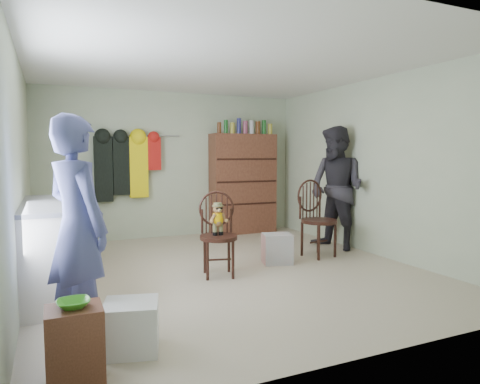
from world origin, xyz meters
name	(u,v)px	position (x,y,z in m)	size (l,w,h in m)	color
ground_plane	(228,270)	(0.00, 0.00, 0.00)	(5.00, 5.00, 0.00)	beige
room_walls	(212,143)	(0.00, 0.53, 1.58)	(5.00, 5.00, 5.00)	beige
counter	(55,247)	(-1.95, 0.00, 0.47)	(0.64, 1.86, 0.94)	silver
stool	(75,345)	(-1.87, -2.02, 0.24)	(0.34, 0.29, 0.48)	brown
bowl	(73,304)	(-1.87, -2.02, 0.51)	(0.20, 0.20, 0.05)	green
plastic_tub	(131,327)	(-1.48, -1.72, 0.18)	(0.38, 0.36, 0.36)	white
chair_front	(218,228)	(-0.18, -0.13, 0.57)	(0.53, 0.53, 0.99)	#331912
chair_far	(316,215)	(1.43, 0.22, 0.58)	(0.56, 0.56, 1.08)	#331912
striped_bag	(277,249)	(0.72, 0.06, 0.20)	(0.37, 0.29, 0.39)	#E57A72
person_left	(77,228)	(-1.80, -1.32, 0.87)	(0.63, 0.41, 1.73)	#525696
person_right	(337,188)	(1.96, 0.46, 0.93)	(0.90, 0.70, 1.86)	#2D2B33
dresser	(243,183)	(1.25, 2.30, 0.92)	(1.20, 0.39, 2.07)	brown
coat_rack	(126,166)	(-0.83, 2.38, 1.25)	(1.42, 0.12, 1.09)	#99999E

